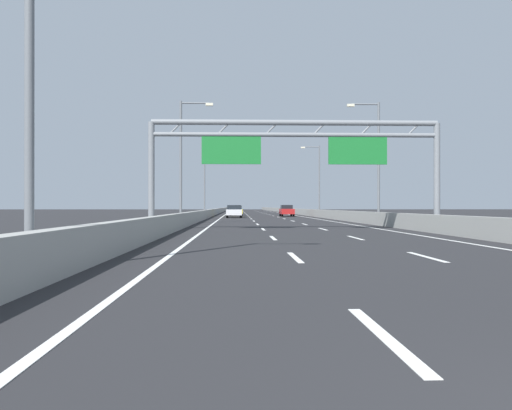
{
  "coord_description": "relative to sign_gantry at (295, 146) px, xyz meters",
  "views": [
    {
      "loc": [
        -3.37,
        -2.34,
        1.4
      ],
      "look_at": [
        -1.07,
        63.87,
        1.52
      ],
      "focal_mm": 38.62,
      "sensor_mm": 36.0,
      "label": 1
    }
  ],
  "objects": [
    {
      "name": "lane_dash_right_8",
      "position": [
        1.81,
        46.29,
        -4.83
      ],
      "size": [
        0.16,
        3.0,
        0.01
      ],
      "primitive_type": "cube",
      "color": "white",
      "rests_on": "ground_plane"
    },
    {
      "name": "lane_dash_right_4",
      "position": [
        1.81,
        10.29,
        -4.83
      ],
      "size": [
        0.16,
        3.0,
        0.01
      ],
      "primitive_type": "cube",
      "color": "white",
      "rests_on": "ground_plane"
    },
    {
      "name": "lane_dash_left_7",
      "position": [
        -1.79,
        37.29,
        -4.83
      ],
      "size": [
        0.16,
        3.0,
        0.01
      ],
      "primitive_type": "cube",
      "color": "white",
      "rests_on": "ground_plane"
    },
    {
      "name": "streetlamp_right_far",
      "position": [
        7.47,
        41.99,
        0.56
      ],
      "size": [
        2.58,
        0.28,
        9.5
      ],
      "color": "slate",
      "rests_on": "ground_plane"
    },
    {
      "name": "lane_dash_right_14",
      "position": [
        1.81,
        100.29,
        -4.83
      ],
      "size": [
        0.16,
        3.0,
        0.01
      ],
      "primitive_type": "cube",
      "color": "white",
      "rests_on": "ground_plane"
    },
    {
      "name": "lane_dash_left_12",
      "position": [
        -1.79,
        82.29,
        -4.83
      ],
      "size": [
        0.16,
        3.0,
        0.01
      ],
      "primitive_type": "cube",
      "color": "white",
      "rests_on": "ground_plane"
    },
    {
      "name": "lane_dash_left_2",
      "position": [
        -1.79,
        -7.71,
        -4.83
      ],
      "size": [
        0.16,
        3.0,
        0.01
      ],
      "primitive_type": "cube",
      "color": "white",
      "rests_on": "ground_plane"
    },
    {
      "name": "lane_dash_left_11",
      "position": [
        -1.79,
        73.29,
        -4.83
      ],
      "size": [
        0.16,
        3.0,
        0.01
      ],
      "primitive_type": "cube",
      "color": "white",
      "rests_on": "ground_plane"
    },
    {
      "name": "lane_dash_right_16",
      "position": [
        1.81,
        118.29,
        -4.83
      ],
      "size": [
        0.16,
        3.0,
        0.01
      ],
      "primitive_type": "cube",
      "color": "white",
      "rests_on": "ground_plane"
    },
    {
      "name": "lane_dash_left_4",
      "position": [
        -1.79,
        10.29,
        -4.83
      ],
      "size": [
        0.16,
        3.0,
        0.01
      ],
      "primitive_type": "cube",
      "color": "white",
      "rests_on": "ground_plane"
    },
    {
      "name": "lane_dash_left_3",
      "position": [
        -1.79,
        1.29,
        -4.83
      ],
      "size": [
        0.16,
        3.0,
        0.01
      ],
      "primitive_type": "cube",
      "color": "white",
      "rests_on": "ground_plane"
    },
    {
      "name": "white_car",
      "position": [
        -3.69,
        33.95,
        -4.07
      ],
      "size": [
        1.83,
        4.2,
        1.5
      ],
      "color": "silver",
      "rests_on": "ground_plane"
    },
    {
      "name": "streetlamp_left_near",
      "position": [
        -7.46,
        -19.94,
        0.56
      ],
      "size": [
        2.58,
        0.28,
        9.5
      ],
      "color": "slate",
      "rests_on": "ground_plane"
    },
    {
      "name": "barrier_right",
      "position": [
        6.91,
        80.79,
        -4.36
      ],
      "size": [
        0.45,
        220.0,
        0.95
      ],
      "color": "#9E9E99",
      "rests_on": "ground_plane"
    },
    {
      "name": "lane_dash_right_3",
      "position": [
        1.81,
        1.29,
        -4.83
      ],
      "size": [
        0.16,
        3.0,
        0.01
      ],
      "primitive_type": "cube",
      "color": "white",
      "rests_on": "ground_plane"
    },
    {
      "name": "lane_dash_left_14",
      "position": [
        -1.79,
        100.29,
        -4.83
      ],
      "size": [
        0.16,
        3.0,
        0.01
      ],
      "primitive_type": "cube",
      "color": "white",
      "rests_on": "ground_plane"
    },
    {
      "name": "lane_dash_left_9",
      "position": [
        -1.79,
        55.29,
        -4.83
      ],
      "size": [
        0.16,
        3.0,
        0.01
      ],
      "primitive_type": "cube",
      "color": "white",
      "rests_on": "ground_plane"
    },
    {
      "name": "streetlamp_right_mid",
      "position": [
        7.47,
        11.03,
        0.56
      ],
      "size": [
        2.58,
        0.28,
        9.5
      ],
      "color": "slate",
      "rests_on": "ground_plane"
    },
    {
      "name": "lane_dash_right_17",
      "position": [
        1.81,
        127.29,
        -4.83
      ],
      "size": [
        0.16,
        3.0,
        0.01
      ],
      "primitive_type": "cube",
      "color": "white",
      "rests_on": "ground_plane"
    },
    {
      "name": "yellow_car",
      "position": [
        -3.49,
        44.79,
        -4.08
      ],
      "size": [
        1.79,
        4.41,
        1.46
      ],
      "color": "yellow",
      "rests_on": "ground_plane"
    },
    {
      "name": "lane_dash_right_10",
      "position": [
        1.81,
        64.29,
        -4.83
      ],
      "size": [
        0.16,
        3.0,
        0.01
      ],
      "primitive_type": "cube",
      "color": "white",
      "rests_on": "ground_plane"
    },
    {
      "name": "lane_dash_left_17",
      "position": [
        -1.79,
        127.29,
        -4.83
      ],
      "size": [
        0.16,
        3.0,
        0.01
      ],
      "primitive_type": "cube",
      "color": "white",
      "rests_on": "ground_plane"
    },
    {
      "name": "lane_dash_left_8",
      "position": [
        -1.79,
        46.29,
        -4.83
      ],
      "size": [
        0.16,
        3.0,
        0.01
      ],
      "primitive_type": "cube",
      "color": "white",
      "rests_on": "ground_plane"
    },
    {
      "name": "sign_gantry",
      "position": [
        0.0,
        0.0,
        0.0
      ],
      "size": [
        16.87,
        0.36,
        6.36
      ],
      "color": "gray",
      "rests_on": "ground_plane"
    },
    {
      "name": "lane_dash_left_6",
      "position": [
        -1.79,
        28.29,
        -4.83
      ],
      "size": [
        0.16,
        3.0,
        0.01
      ],
      "primitive_type": "cube",
      "color": "white",
      "rests_on": "ground_plane"
    },
    {
      "name": "lane_dash_left_16",
      "position": [
        -1.79,
        118.29,
        -4.83
      ],
      "size": [
        0.16,
        3.0,
        0.01
      ],
      "primitive_type": "cube",
      "color": "white",
      "rests_on": "ground_plane"
    },
    {
      "name": "streetlamp_left_far",
      "position": [
        -7.46,
        41.99,
        0.56
      ],
      "size": [
        2.58,
        0.28,
        9.5
      ],
      "color": "slate",
      "rests_on": "ground_plane"
    },
    {
      "name": "lane_dash_right_2",
      "position": [
        1.81,
        -7.71,
        -4.83
      ],
      "size": [
        0.16,
        3.0,
        0.01
      ],
      "primitive_type": "cube",
      "color": "white",
      "rests_on": "ground_plane"
    },
    {
      "name": "edge_line_right",
      "position": [
        5.26,
        58.79,
        -4.83
      ],
      "size": [
        0.16,
        176.0,
        0.01
      ],
      "primitive_type": "cube",
      "color": "white",
      "rests_on": "ground_plane"
    },
    {
      "name": "lane_dash_left_5",
      "position": [
        -1.79,
        19.29,
        -4.83
      ],
      "size": [
        0.16,
        3.0,
        0.01
      ],
      "primitive_type": "cube",
      "color": "white",
      "rests_on": "ground_plane"
    },
    {
      "name": "silver_car",
      "position": [
        -3.7,
        85.75,
        -4.07
      ],
      "size": [
        1.83,
        4.4,
        1.49
      ],
      "color": "#A8ADB2",
      "rests_on": "ground_plane"
    },
    {
      "name": "lane_dash_right_13",
      "position": [
        1.81,
        91.29,
        -4.83
      ],
      "size": [
        0.16,
        3.0,
        0.01
      ],
      "primitive_type": "cube",
      "color": "white",
      "rests_on": "ground_plane"
    },
    {
      "name": "lane_dash_right_1",
      "position": [
        1.81,
        -16.71,
        -4.83
      ],
      "size": [
        0.16,
        3.0,
        0.01
      ],
      "primitive_type": "cube",
      "color": "white",
      "rests_on": "ground_plane"
    },
    {
      "name": "lane_dash_left_15",
      "position": [
        -1.79,
        109.29,
        -4.83
      ],
      "size": [
        0.16,
        3.0,
        0.01
      ],
      "primitive_type": "cube",
      "color": "white",
      "rests_on": "ground_plane"
    },
    {
      "name": "lane_dash_right_9",
      "position": [
        1.81,
        55.29,
        -4.83
      ],
      "size": [
        0.16,
        3.0,
        0.01
      ],
      "primitive_type": "cube",
      "color": "white",
      "rests_on": "ground_plane"
    },
    {
      "name": "lane_dash_right_15",
      "position": [
        1.81,
        109.29,
        -4.83
      ],
      "size": [
        0.16,
        3.0,
        0.01
      ],
      "primitive_type": "cube",
      "color": "white",
      "rests_on": "ground_plane"
    },
    {
      "name": "lane_dash_left_0",
      "position": [
        -1.79,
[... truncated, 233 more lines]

